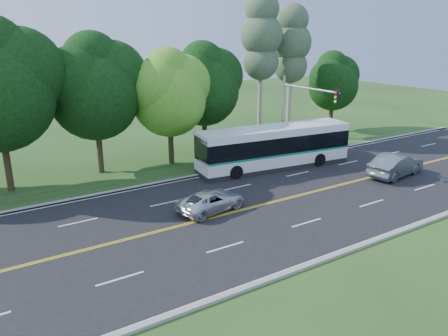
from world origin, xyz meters
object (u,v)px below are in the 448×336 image
traffic_signal (299,108)px  suv (211,201)px  transit_bus (274,148)px  sedan (396,165)px

traffic_signal → suv: size_ratio=1.59×
transit_bus → sedan: 9.18m
traffic_signal → transit_bus: 3.66m
sedan → transit_bus: bearing=36.1°
sedan → suv: 15.13m
traffic_signal → transit_bus: traffic_signal is taller
transit_bus → sedan: transit_bus is taller
transit_bus → suv: 9.96m
traffic_signal → suv: (-10.67, -4.44, -4.04)m
sedan → suv: sedan is taller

